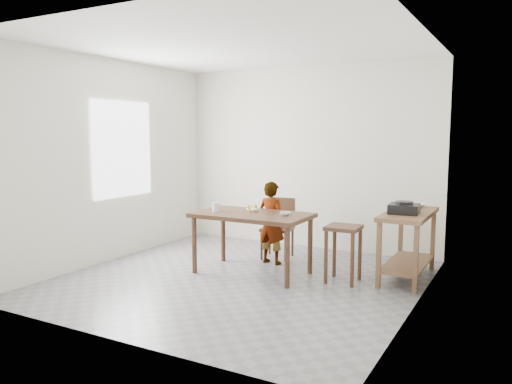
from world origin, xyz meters
The scene contains 17 objects.
floor centered at (0.00, 0.00, -0.02)m, with size 4.00×4.00×0.04m, color slate.
ceiling centered at (0.00, 0.00, 2.72)m, with size 4.00×4.00×0.04m, color white.
wall_back centered at (0.00, 2.02, 1.35)m, with size 4.00×0.04×2.70m, color silver.
wall_front centered at (0.00, -2.02, 1.35)m, with size 4.00×0.04×2.70m, color silver.
wall_left centered at (-2.02, 0.00, 1.35)m, with size 0.04×4.00×2.70m, color silver.
wall_right centered at (2.02, 0.00, 1.35)m, with size 0.04×4.00×2.70m, color silver.
window_pane centered at (-1.97, 0.20, 1.50)m, with size 0.02×1.10×1.30m, color white.
dining_table centered at (0.00, 0.30, 0.38)m, with size 1.40×0.80×0.75m, color #43281A, non-canonical shape.
prep_counter centered at (1.72, 1.00, 0.40)m, with size 0.50×1.20×0.80m, color brown, non-canonical shape.
child centered at (0.00, 0.83, 0.55)m, with size 0.40×0.26×1.09m, color white.
dining_chair centered at (-0.07, 1.14, 0.41)m, with size 0.40×0.40×0.82m, color #43281A, non-canonical shape.
stool centered at (1.10, 0.49, 0.33)m, with size 0.38×0.38×0.66m, color #43281A, non-canonical shape.
glass_tumbler centered at (-0.45, 0.20, 0.81)m, with size 0.09×0.09×0.11m, color white.
small_bowl centered at (0.42, 0.35, 0.77)m, with size 0.12×0.12×0.04m, color silver.
banana centered at (-0.07, 0.41, 0.78)m, with size 0.17×0.12×0.06m, color yellow, non-canonical shape.
serving_bowl centered at (1.73, 1.42, 0.83)m, with size 0.22×0.22×0.06m, color silver.
gas_burner centered at (1.70, 0.85, 0.86)m, with size 0.33×0.33×0.11m, color black.
Camera 1 is at (2.92, -4.94, 1.73)m, focal length 35.00 mm.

